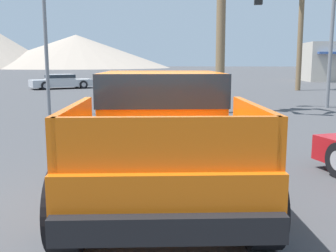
% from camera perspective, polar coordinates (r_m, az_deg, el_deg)
% --- Properties ---
extents(ground_plane, '(320.00, 320.00, 0.00)m').
position_cam_1_polar(ground_plane, '(6.11, -3.68, -10.15)').
color(ground_plane, '#424244').
extents(orange_pickup_truck, '(2.88, 5.31, 1.87)m').
position_cam_1_polar(orange_pickup_truck, '(6.03, -0.88, 0.12)').
color(orange_pickup_truck, orange).
rests_on(orange_pickup_truck, ground_plane).
extents(parked_car_tan, '(2.51, 4.76, 1.16)m').
position_cam_1_polar(parked_car_tan, '(25.67, -6.33, 6.07)').
color(parked_car_tan, tan).
rests_on(parked_car_tan, ground_plane).
extents(parked_car_silver, '(4.79, 4.04, 1.09)m').
position_cam_1_polar(parked_car_silver, '(31.02, -15.24, 6.29)').
color(parked_car_silver, '#B7BABF').
rests_on(parked_car_silver, ground_plane).
extents(traffic_light_main, '(3.69, 0.38, 5.67)m').
position_cam_1_polar(traffic_light_main, '(18.53, 18.55, 14.84)').
color(traffic_light_main, slate).
rests_on(traffic_light_main, ground_plane).
extents(palm_tree_short, '(2.80, 2.97, 8.30)m').
position_cam_1_polar(palm_tree_short, '(29.87, 18.95, 16.83)').
color(palm_tree_short, brown).
rests_on(palm_tree_short, ground_plane).
extents(distant_mountain_range, '(194.38, 76.67, 15.97)m').
position_cam_1_polar(distant_mountain_range, '(126.22, 3.54, 11.24)').
color(distant_mountain_range, gray).
rests_on(distant_mountain_range, ground_plane).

